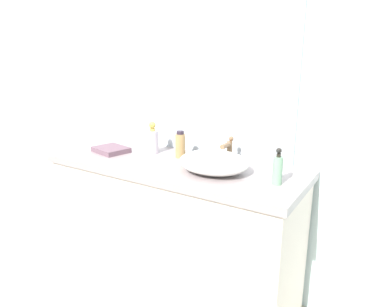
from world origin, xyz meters
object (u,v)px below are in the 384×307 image
(sink_basin, at_px, (214,162))
(folded_hand_towel, at_px, (111,150))
(perfume_bottle, at_px, (180,145))
(lotion_bottle, at_px, (278,169))
(soap_dispenser, at_px, (153,140))

(sink_basin, xyz_separation_m, folded_hand_towel, (-0.77, 0.01, -0.04))
(perfume_bottle, bearing_deg, folded_hand_towel, -162.97)
(sink_basin, bearing_deg, folded_hand_towel, 179.46)
(sink_basin, bearing_deg, lotion_bottle, 0.07)
(folded_hand_towel, bearing_deg, perfume_bottle, 17.03)
(perfume_bottle, distance_m, folded_hand_towel, 0.48)
(lotion_bottle, distance_m, perfume_bottle, 0.68)
(lotion_bottle, xyz_separation_m, perfume_bottle, (-0.67, 0.15, 0.00))
(soap_dispenser, bearing_deg, perfume_bottle, 2.37)
(sink_basin, height_order, lotion_bottle, lotion_bottle)
(soap_dispenser, bearing_deg, sink_basin, -14.80)
(lotion_bottle, relative_size, folded_hand_towel, 0.85)
(soap_dispenser, xyz_separation_m, lotion_bottle, (0.88, -0.14, -0.01))
(soap_dispenser, height_order, lotion_bottle, soap_dispenser)
(lotion_bottle, distance_m, folded_hand_towel, 1.12)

